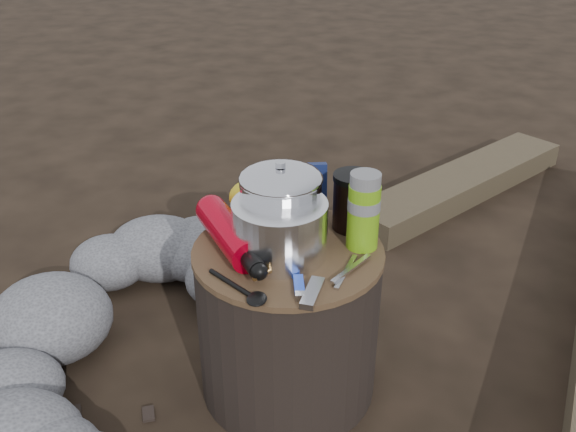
# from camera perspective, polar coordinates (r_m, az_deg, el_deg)

# --- Properties ---
(ground) EXTENTS (60.00, 60.00, 0.00)m
(ground) POSITION_cam_1_polar(r_m,az_deg,el_deg) (1.68, 0.00, -14.50)
(ground) COLOR black
(ground) RESTS_ON ground
(stump) EXTENTS (0.43, 0.43, 0.39)m
(stump) POSITION_cam_1_polar(r_m,az_deg,el_deg) (1.55, 0.00, -9.19)
(stump) COLOR black
(stump) RESTS_ON ground
(rock_ring) EXTENTS (0.50, 1.09, 0.22)m
(rock_ring) POSITION_cam_1_polar(r_m,az_deg,el_deg) (1.75, -13.92, -8.92)
(rock_ring) COLOR #5B5C61
(rock_ring) RESTS_ON ground
(log_small) EXTENTS (0.87, 0.96, 0.09)m
(log_small) POSITION_cam_1_polar(r_m,az_deg,el_deg) (2.63, 15.11, 2.80)
(log_small) COLOR #433928
(log_small) RESTS_ON ground
(foil_windscreen) EXTENTS (0.21, 0.21, 0.13)m
(foil_windscreen) POSITION_cam_1_polar(r_m,az_deg,el_deg) (1.40, -0.73, -1.15)
(foil_windscreen) COLOR white
(foil_windscreen) RESTS_ON stump
(camping_pot) EXTENTS (0.18, 0.18, 0.18)m
(camping_pot) POSITION_cam_1_polar(r_m,az_deg,el_deg) (1.44, -0.65, 1.08)
(camping_pot) COLOR silver
(camping_pot) RESTS_ON stump
(fuel_bottle) EXTENTS (0.23, 0.30, 0.07)m
(fuel_bottle) POSITION_cam_1_polar(r_m,az_deg,el_deg) (1.44, -5.23, -1.51)
(fuel_bottle) COLOR #AC0114
(fuel_bottle) RESTS_ON stump
(thermos) EXTENTS (0.07, 0.07, 0.18)m
(thermos) POSITION_cam_1_polar(r_m,az_deg,el_deg) (1.42, 6.69, 0.42)
(thermos) COLOR #66A313
(thermos) RESTS_ON stump
(travel_mug) EXTENTS (0.09, 0.09, 0.14)m
(travel_mug) POSITION_cam_1_polar(r_m,az_deg,el_deg) (1.51, 5.72, 1.26)
(travel_mug) COLOR black
(travel_mug) RESTS_ON stump
(stuff_sack) EXTENTS (0.14, 0.11, 0.09)m
(stuff_sack) POSITION_cam_1_polar(r_m,az_deg,el_deg) (1.56, -2.78, 1.62)
(stuff_sack) COLOR yellow
(stuff_sack) RESTS_ON stump
(food_pouch) EXTENTS (0.10, 0.04, 0.13)m
(food_pouch) POSITION_cam_1_polar(r_m,az_deg,el_deg) (1.57, 1.59, 2.38)
(food_pouch) COLOR #111C4B
(food_pouch) RESTS_ON stump
(lighter) EXTENTS (0.03, 0.08, 0.01)m
(lighter) POSITION_cam_1_polar(r_m,az_deg,el_deg) (1.32, 0.97, -6.10)
(lighter) COLOR blue
(lighter) RESTS_ON stump
(multitool) EXTENTS (0.04, 0.10, 0.01)m
(multitool) POSITION_cam_1_polar(r_m,az_deg,el_deg) (1.29, 2.16, -6.81)
(multitool) COLOR #B7B7BD
(multitool) RESTS_ON stump
(pot_grabber) EXTENTS (0.08, 0.14, 0.01)m
(pot_grabber) POSITION_cam_1_polar(r_m,az_deg,el_deg) (1.37, 5.15, -4.83)
(pot_grabber) COLOR #B7B7BD
(pot_grabber) RESTS_ON stump
(spork) EXTENTS (0.15, 0.12, 0.01)m
(spork) POSITION_cam_1_polar(r_m,az_deg,el_deg) (1.32, -4.96, -5.97)
(spork) COLOR black
(spork) RESTS_ON stump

